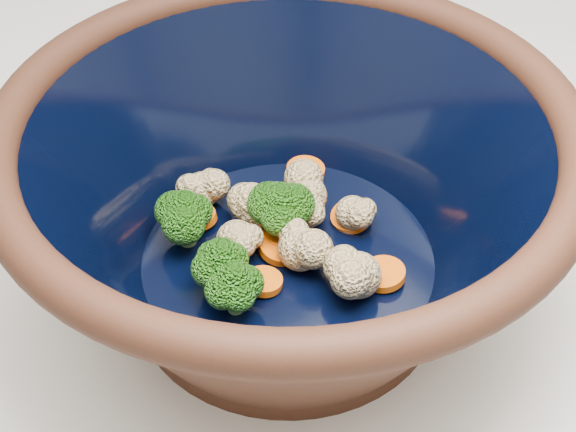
% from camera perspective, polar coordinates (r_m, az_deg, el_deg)
% --- Properties ---
extents(mixing_bowl, '(0.44, 0.44, 0.17)m').
position_cam_1_polar(mixing_bowl, '(0.55, 0.00, 1.25)').
color(mixing_bowl, black).
rests_on(mixing_bowl, counter).
extents(vegetable_pile, '(0.15, 0.17, 0.05)m').
position_cam_1_polar(vegetable_pile, '(0.58, -1.61, -0.85)').
color(vegetable_pile, '#608442').
rests_on(vegetable_pile, mixing_bowl).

